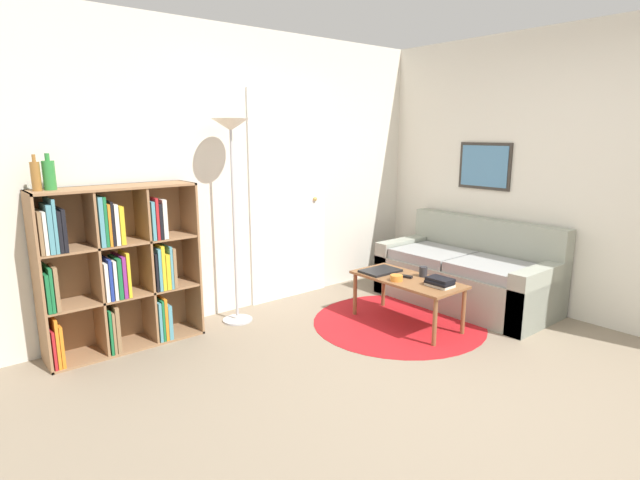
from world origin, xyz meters
name	(u,v)px	position (x,y,z in m)	size (l,w,h in m)	color
ground_plane	(467,408)	(0.00, 0.00, 0.00)	(14.00, 14.00, 0.00)	gray
wall_back	(251,174)	(0.02, 2.49, 1.29)	(7.11, 0.11, 2.60)	silver
wall_right	(491,170)	(2.08, 1.24, 1.30)	(0.08, 5.47, 2.60)	silver
rug	(398,322)	(0.74, 1.23, 0.00)	(1.53, 1.53, 0.01)	#B2191E
bookshelf	(116,267)	(-1.34, 2.29, 0.66)	(1.18, 0.34, 1.28)	#936B47
floor_lamp	(231,151)	(-0.35, 2.19, 1.52)	(0.32, 0.32, 1.79)	#B7B7BC
couch	(468,276)	(1.69, 1.16, 0.28)	(0.82, 1.68, 0.83)	gray
coffee_table	(407,283)	(0.77, 1.17, 0.38)	(0.46, 1.00, 0.42)	brown
laptop	(380,271)	(0.74, 1.46, 0.43)	(0.35, 0.25, 0.02)	black
bowl	(396,278)	(0.64, 1.18, 0.45)	(0.11, 0.11, 0.05)	orange
book_stack_on_table	(440,282)	(0.80, 0.84, 0.46)	(0.16, 0.22, 0.07)	silver
cup	(423,272)	(0.92, 1.12, 0.47)	(0.07, 0.07, 0.09)	#28282D
remote	(403,276)	(0.77, 1.22, 0.43)	(0.10, 0.17, 0.02)	black
bottle_left	(36,176)	(-1.81, 2.29, 1.38)	(0.06, 0.06, 0.25)	olive
bottle_middle	(49,175)	(-1.73, 2.30, 1.39)	(0.08, 0.08, 0.25)	#2D8438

